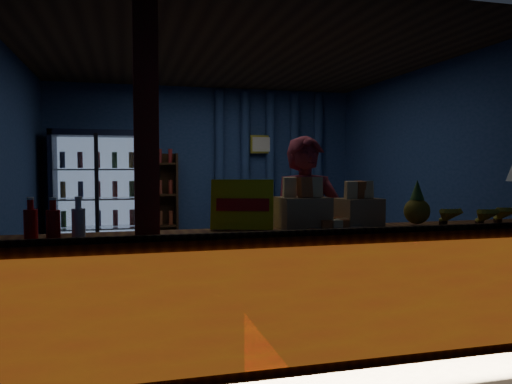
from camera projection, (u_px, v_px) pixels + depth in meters
The scene contains 18 objects.
ground at pixel (238, 294), 5.50m from camera, with size 4.60×4.60×0.00m, color #515154.
room_walls at pixel (238, 152), 5.42m from camera, with size 4.60×4.60×4.60m.
counter at pixel (295, 295), 3.63m from camera, with size 4.40×0.57×0.99m.
support_post at pixel (147, 184), 3.33m from camera, with size 0.16×0.16×2.60m, color maroon.
beverage_cooler at pixel (98, 201), 6.91m from camera, with size 1.20×0.62×1.90m.
bottle_shelf at pixel (160, 209), 7.27m from camera, with size 0.50×0.28×1.60m.
curtain_folds at pixel (270, 174), 7.76m from camera, with size 1.74×0.14×2.50m.
framed_picture at pixel (262, 144), 7.65m from camera, with size 0.36×0.04×0.28m.
shopkeeper at pixel (307, 234), 4.24m from camera, with size 0.61×0.40×1.67m, color maroon.
green_chair at pixel (286, 248), 6.99m from camera, with size 0.58×0.60×0.54m, color #4F9E5F.
side_table at pixel (254, 252), 6.96m from camera, with size 0.56×0.48×0.53m.
yellow_sign at pixel (242, 205), 3.67m from camera, with size 0.47×0.23×0.37m.
soda_bottles at pixel (54, 223), 3.12m from camera, with size 0.37×0.16×0.27m.
snack_box_left at pixel (303, 210), 3.73m from camera, with size 0.37×0.31×0.38m.
snack_box_centre at pixel (358, 210), 3.91m from camera, with size 0.37×0.33×0.35m.
pastry_tray at pixel (332, 225), 3.71m from camera, with size 0.47×0.47×0.08m.
banana_bunches at pixel (492, 215), 3.94m from camera, with size 0.99×0.29×0.16m.
pineapple at pixel (417, 207), 3.93m from camera, with size 0.20×0.20×0.35m.
Camera 1 is at (-1.19, -5.31, 1.42)m, focal length 35.00 mm.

